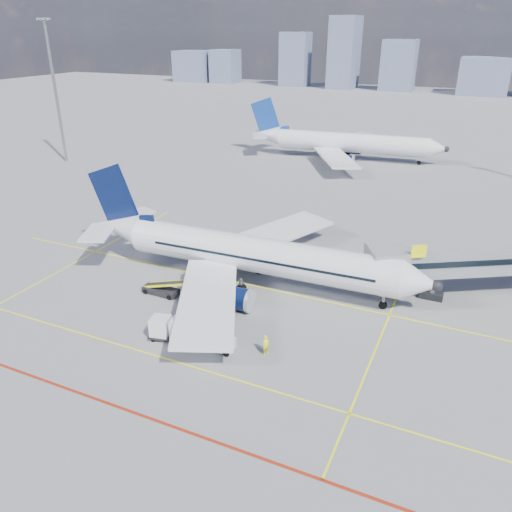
{
  "coord_description": "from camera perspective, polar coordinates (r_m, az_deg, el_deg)",
  "views": [
    {
      "loc": [
        19.18,
        -32.47,
        23.75
      ],
      "look_at": [
        1.21,
        6.75,
        4.0
      ],
      "focal_mm": 35.0,
      "sensor_mm": 36.0,
      "label": 1
    }
  ],
  "objects": [
    {
      "name": "ground",
      "position": [
        44.57,
        -5.08,
        -7.71
      ],
      "size": [
        420.0,
        420.0,
        0.0
      ],
      "primitive_type": "plane",
      "color": "gray",
      "rests_on": "ground"
    },
    {
      "name": "floodlight_mast_nw",
      "position": [
        104.2,
        -21.99,
        17.33
      ],
      "size": [
        3.2,
        0.61,
        25.45
      ],
      "color": "slate",
      "rests_on": "ground"
    },
    {
      "name": "apron_markings",
      "position": [
        42.07,
        -8.42,
        -10.07
      ],
      "size": [
        90.0,
        35.12,
        0.01
      ],
      "color": "#FFF70D",
      "rests_on": "ground"
    },
    {
      "name": "cargo_dolly",
      "position": [
        42.41,
        -9.73,
        -8.14
      ],
      "size": [
        3.8,
        2.31,
        1.94
      ],
      "rotation": [
        0.0,
        0.0,
        0.22
      ],
      "color": "black",
      "rests_on": "ground"
    },
    {
      "name": "main_aircraft",
      "position": [
        49.97,
        -1.37,
        0.34
      ],
      "size": [
        37.25,
        32.45,
        10.92
      ],
      "rotation": [
        0.0,
        0.0,
        0.03
      ],
      "color": "silver",
      "rests_on": "ground"
    },
    {
      "name": "ramp_worker",
      "position": [
        40.14,
        1.16,
        -10.15
      ],
      "size": [
        0.66,
        0.76,
        1.75
      ],
      "primitive_type": "imported",
      "rotation": [
        0.0,
        0.0,
        1.1
      ],
      "color": "yellow",
      "rests_on": "ground"
    },
    {
      "name": "second_aircraft",
      "position": [
        102.05,
        9.89,
        12.64
      ],
      "size": [
        38.86,
        33.81,
        11.36
      ],
      "rotation": [
        0.0,
        0.0,
        0.1
      ],
      "color": "silver",
      "rests_on": "ground"
    },
    {
      "name": "baggage_tug",
      "position": [
        40.85,
        -4.4,
        -9.64
      ],
      "size": [
        2.51,
        1.6,
        1.69
      ],
      "rotation": [
        0.0,
        0.0,
        0.06
      ],
      "color": "silver",
      "rests_on": "ground"
    },
    {
      "name": "distant_skyline",
      "position": [
        223.45,
        21.68,
        19.7
      ],
      "size": [
        247.44,
        15.88,
        30.83
      ],
      "color": "slate",
      "rests_on": "ground"
    },
    {
      "name": "belt_loader",
      "position": [
        49.58,
        -10.71,
        -3.77
      ],
      "size": [
        5.22,
        1.45,
        2.13
      ],
      "rotation": [
        0.0,
        0.0,
        -0.01
      ],
      "color": "black",
      "rests_on": "ground"
    }
  ]
}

